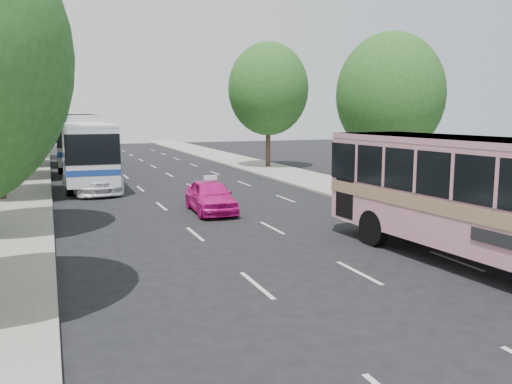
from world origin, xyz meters
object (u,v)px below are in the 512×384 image
tour_coach_front (86,148)px  tour_coach_rear (76,135)px  pink_bus (489,188)px  pink_taxi (211,196)px  white_pickup (91,176)px

tour_coach_front → tour_coach_rear: size_ratio=0.89×
pink_bus → tour_coach_rear: (-9.00, 32.68, 0.23)m
pink_taxi → white_pickup: white_pickup is taller
pink_bus → tour_coach_rear: size_ratio=0.83×
pink_taxi → tour_coach_rear: tour_coach_rear is taller
tour_coach_front → white_pickup: bearing=-89.6°
pink_taxi → tour_coach_front: (-4.27, 11.22, 1.45)m
pink_bus → pink_taxi: bearing=109.6°
tour_coach_front → tour_coach_rear: tour_coach_rear is taller
pink_taxi → white_pickup: bearing=121.1°
white_pickup → pink_bus: bearing=-71.1°
tour_coach_front → pink_taxi: bearing=-68.7°
white_pickup → tour_coach_front: bearing=82.8°
pink_bus → tour_coach_rear: tour_coach_rear is taller
white_pickup → tour_coach_rear: 14.34m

